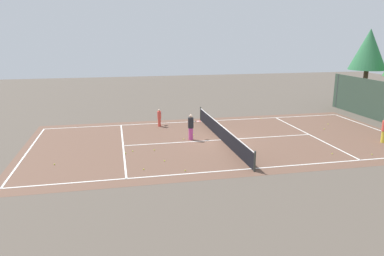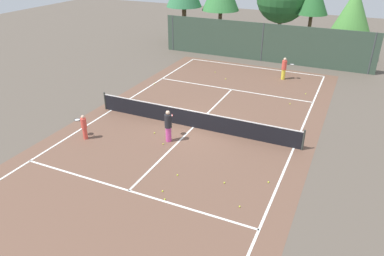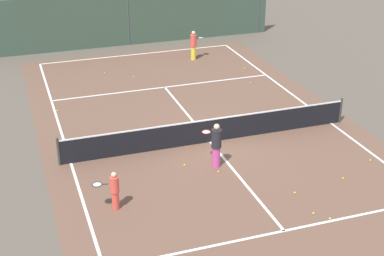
% 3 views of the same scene
% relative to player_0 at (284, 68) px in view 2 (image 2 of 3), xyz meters
% --- Properties ---
extents(ground_plane, '(80.00, 80.00, 0.00)m').
position_rel_player_0_xyz_m(ground_plane, '(-2.77, -10.07, -0.85)').
color(ground_plane, brown).
extents(court_surface, '(13.00, 25.00, 0.01)m').
position_rel_player_0_xyz_m(court_surface, '(-2.77, -10.07, -0.84)').
color(court_surface, brown).
rests_on(court_surface, ground_plane).
extents(tennis_net, '(11.90, 0.10, 1.10)m').
position_rel_player_0_xyz_m(tennis_net, '(-2.77, -10.07, -0.34)').
color(tennis_net, '#333833').
rests_on(tennis_net, ground_plane).
extents(perimeter_fence, '(18.00, 0.12, 3.20)m').
position_rel_player_0_xyz_m(perimeter_fence, '(-2.77, 3.93, 0.75)').
color(perimeter_fence, '#384C3D').
rests_on(perimeter_fence, ground_plane).
extents(tree_3, '(3.09, 3.09, 6.01)m').
position_rel_player_0_xyz_m(tree_3, '(3.76, 7.07, 3.41)').
color(tree_3, brown).
rests_on(tree_3, ground_plane).
extents(player_0, '(0.91, 0.66, 1.64)m').
position_rel_player_0_xyz_m(player_0, '(0.00, 0.00, 0.00)').
color(player_0, yellow).
rests_on(player_0, ground_plane).
extents(player_1, '(0.87, 0.48, 1.34)m').
position_rel_player_0_xyz_m(player_1, '(-7.34, -13.60, -0.15)').
color(player_1, '#E54C3F').
rests_on(player_1, ground_plane).
extents(player_2, '(0.58, 0.94, 1.71)m').
position_rel_player_0_xyz_m(player_2, '(-3.27, -12.01, 0.03)').
color(player_2, '#D14799').
rests_on(player_2, ground_plane).
extents(tennis_ball_0, '(0.07, 0.07, 0.07)m').
position_rel_player_0_xyz_m(tennis_ball_0, '(-8.16, -5.00, -0.81)').
color(tennis_ball_0, '#CCE533').
rests_on(tennis_ball_0, ground_plane).
extents(tennis_ball_1, '(0.07, 0.07, 0.07)m').
position_rel_player_0_xyz_m(tennis_ball_1, '(1.72, -15.55, -0.81)').
color(tennis_ball_1, '#CCE533').
rests_on(tennis_ball_1, ground_plane).
extents(tennis_ball_2, '(0.07, 0.07, 0.07)m').
position_rel_player_0_xyz_m(tennis_ball_2, '(-1.47, -15.94, -0.81)').
color(tennis_ball_2, '#CCE533').
rests_on(tennis_ball_2, ground_plane).
extents(tennis_ball_3, '(0.07, 0.07, 0.07)m').
position_rel_player_0_xyz_m(tennis_ball_3, '(-5.18, -0.68, -0.81)').
color(tennis_ball_3, '#CCE533').
rests_on(tennis_ball_3, ground_plane).
extents(tennis_ball_4, '(0.07, 0.07, 0.07)m').
position_rel_player_0_xyz_m(tennis_ball_4, '(-4.35, -11.61, -0.81)').
color(tennis_ball_4, '#CCE533').
rests_on(tennis_ball_4, ground_plane).
extents(tennis_ball_5, '(0.07, 0.07, 0.07)m').
position_rel_player_0_xyz_m(tennis_ball_5, '(-1.13, -16.37, -0.81)').
color(tennis_ball_5, '#CCE533').
rests_on(tennis_ball_5, ground_plane).
extents(tennis_ball_6, '(0.07, 0.07, 0.07)m').
position_rel_player_0_xyz_m(tennis_ball_6, '(-3.88, -1.81, -0.81)').
color(tennis_ball_6, '#CCE533').
rests_on(tennis_ball_6, ground_plane).
extents(tennis_ball_7, '(0.07, 0.07, 0.07)m').
position_rel_player_0_xyz_m(tennis_ball_7, '(1.45, -4.58, -0.81)').
color(tennis_ball_7, '#CCE533').
rests_on(tennis_ball_7, ground_plane).
extents(tennis_ball_8, '(0.07, 0.07, 0.07)m').
position_rel_player_0_xyz_m(tennis_ball_8, '(2.06, -2.40, -0.81)').
color(tennis_ball_8, '#CCE533').
rests_on(tennis_ball_8, ground_plane).
extents(tennis_ball_9, '(0.07, 0.07, 0.07)m').
position_rel_player_0_xyz_m(tennis_ball_9, '(2.32, -13.49, -0.81)').
color(tennis_ball_9, '#CCE533').
rests_on(tennis_ball_9, ground_plane).
extents(tennis_ball_10, '(0.07, 0.07, 0.07)m').
position_rel_player_0_xyz_m(tennis_ball_10, '(-3.35, -12.47, -0.81)').
color(tennis_ball_10, '#CCE533').
rests_on(tennis_ball_10, ground_plane).
extents(tennis_ball_12, '(0.07, 0.07, 0.07)m').
position_rel_player_0_xyz_m(tennis_ball_12, '(0.63, -14.33, -0.81)').
color(tennis_ball_12, '#CCE533').
rests_on(tennis_ball_12, ground_plane).
extents(tennis_ball_13, '(0.07, 0.07, 0.07)m').
position_rel_player_0_xyz_m(tennis_ball_13, '(-1.44, -14.65, -0.81)').
color(tennis_ball_13, '#CCE533').
rests_on(tennis_ball_13, ground_plane).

